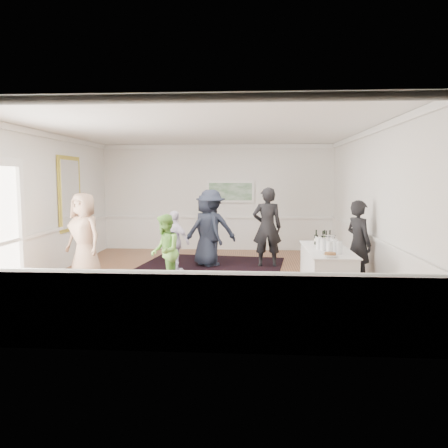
# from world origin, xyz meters

# --- Properties ---
(floor) EXTENTS (8.00, 8.00, 0.00)m
(floor) POSITION_xyz_m (0.00, 0.00, 0.00)
(floor) COLOR brown
(floor) RESTS_ON ground
(ceiling) EXTENTS (7.00, 8.00, 0.02)m
(ceiling) POSITION_xyz_m (0.00, 0.00, 3.20)
(ceiling) COLOR white
(ceiling) RESTS_ON wall_back
(wall_left) EXTENTS (0.02, 8.00, 3.20)m
(wall_left) POSITION_xyz_m (-3.50, 0.00, 1.60)
(wall_left) COLOR white
(wall_left) RESTS_ON floor
(wall_right) EXTENTS (0.02, 8.00, 3.20)m
(wall_right) POSITION_xyz_m (3.50, 0.00, 1.60)
(wall_right) COLOR white
(wall_right) RESTS_ON floor
(wall_back) EXTENTS (7.00, 0.02, 3.20)m
(wall_back) POSITION_xyz_m (0.00, 4.00, 1.60)
(wall_back) COLOR white
(wall_back) RESTS_ON floor
(wall_front) EXTENTS (7.00, 0.02, 3.20)m
(wall_front) POSITION_xyz_m (0.00, -4.00, 1.60)
(wall_front) COLOR white
(wall_front) RESTS_ON floor
(wainscoting) EXTENTS (7.00, 8.00, 1.00)m
(wainscoting) POSITION_xyz_m (0.00, 0.00, 0.50)
(wainscoting) COLOR white
(wainscoting) RESTS_ON floor
(mirror) EXTENTS (0.05, 1.25, 1.85)m
(mirror) POSITION_xyz_m (-3.45, 1.30, 1.80)
(mirror) COLOR gold
(mirror) RESTS_ON wall_left
(landscape_painting) EXTENTS (1.44, 0.06, 0.66)m
(landscape_painting) POSITION_xyz_m (0.40, 3.95, 1.78)
(landscape_painting) COLOR white
(landscape_painting) RESTS_ON wall_back
(area_rug) EXTENTS (4.00, 4.94, 0.02)m
(area_rug) POSITION_xyz_m (-0.06, 0.54, 0.01)
(area_rug) COLOR black
(area_rug) RESTS_ON floor
(serving_table) EXTENTS (0.81, 2.12, 0.86)m
(serving_table) POSITION_xyz_m (2.47, -1.02, 0.43)
(serving_table) COLOR silver
(serving_table) RESTS_ON floor
(bartender) EXTENTS (0.66, 0.76, 1.75)m
(bartender) POSITION_xyz_m (3.20, -0.42, 0.87)
(bartender) COLOR black
(bartender) RESTS_ON floor
(guest_tan) EXTENTS (1.09, 0.96, 1.88)m
(guest_tan) POSITION_xyz_m (-2.53, -0.21, 0.94)
(guest_tan) COLOR #A27F65
(guest_tan) RESTS_ON floor
(guest_green) EXTENTS (0.68, 0.80, 1.47)m
(guest_green) POSITION_xyz_m (-0.67, -0.78, 0.74)
(guest_green) COLOR #6BAF46
(guest_green) RESTS_ON floor
(guest_lilac) EXTENTS (0.90, 0.73, 1.44)m
(guest_lilac) POSITION_xyz_m (-0.73, 0.65, 0.72)
(guest_lilac) COLOR silver
(guest_lilac) RESTS_ON floor
(guest_dark_a) EXTENTS (1.29, 0.83, 1.90)m
(guest_dark_a) POSITION_xyz_m (0.04, 1.45, 0.95)
(guest_dark_a) COLOR #1C212E
(guest_dark_a) RESTS_ON floor
(guest_dark_b) EXTENTS (0.74, 0.50, 1.96)m
(guest_dark_b) POSITION_xyz_m (1.43, 1.45, 0.98)
(guest_dark_b) COLOR black
(guest_dark_b) RESTS_ON floor
(guest_navy) EXTENTS (1.02, 1.04, 1.81)m
(guest_navy) POSITION_xyz_m (-0.05, 1.43, 0.90)
(guest_navy) COLOR #1C212E
(guest_navy) RESTS_ON floor
(wine_bottles) EXTENTS (0.34, 0.21, 0.31)m
(wine_bottles) POSITION_xyz_m (2.49, -0.55, 1.01)
(wine_bottles) COLOR black
(wine_bottles) RESTS_ON serving_table
(juice_pitchers) EXTENTS (0.39, 0.61, 0.24)m
(juice_pitchers) POSITION_xyz_m (2.45, -1.36, 0.98)
(juice_pitchers) COLOR #70B03E
(juice_pitchers) RESTS_ON serving_table
(ice_bucket) EXTENTS (0.26, 0.26, 0.24)m
(ice_bucket) POSITION_xyz_m (2.53, -0.86, 0.97)
(ice_bucket) COLOR silver
(ice_bucket) RESTS_ON serving_table
(nut_bowl) EXTENTS (0.26, 0.26, 0.08)m
(nut_bowl) POSITION_xyz_m (2.38, -1.91, 0.90)
(nut_bowl) COLOR white
(nut_bowl) RESTS_ON serving_table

